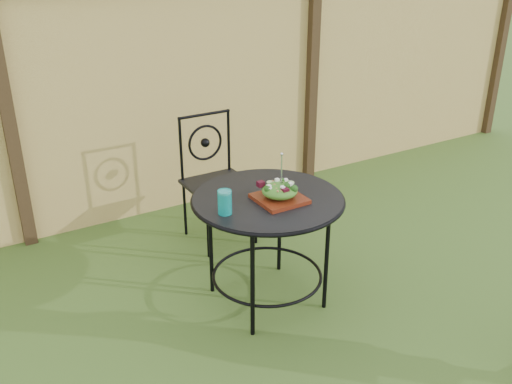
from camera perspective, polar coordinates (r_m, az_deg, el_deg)
ground at (r=3.44m, az=8.55°, el=-14.63°), size 60.00×60.00×0.00m
fence at (r=4.72m, az=-7.79°, el=9.39°), size 8.00×0.12×1.90m
patio_table at (r=3.45m, az=1.17°, el=-2.60°), size 0.92×0.92×0.72m
patio_chair at (r=4.27m, az=-4.08°, el=1.60°), size 0.46×0.46×0.95m
salad_plate at (r=3.34m, az=2.36°, el=-0.67°), size 0.27×0.27×0.02m
salad at (r=3.32m, az=2.38°, el=0.14°), size 0.21×0.21×0.08m
fork at (r=3.28m, az=2.56°, el=2.25°), size 0.01×0.01×0.18m
drinking_glass at (r=3.17m, az=-3.14°, el=-1.02°), size 0.08×0.08×0.14m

